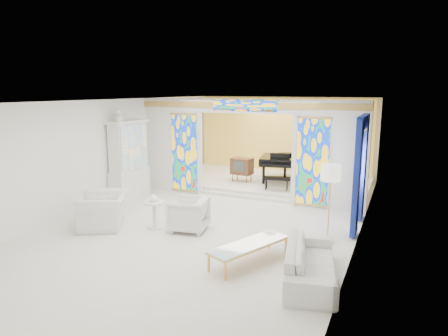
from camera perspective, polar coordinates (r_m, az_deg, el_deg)
The scene contains 24 objects.
floor at distance 10.47m, azimuth -0.99°, elevation -7.08°, with size 12.00×12.00×0.00m, color white.
ceiling at distance 9.94m, azimuth -1.05°, elevation 9.57°, with size 7.00×12.00×0.02m, color white.
wall_back at distance 15.68m, azimuth 8.43°, elevation 4.54°, with size 7.00×0.02×3.00m, color white.
wall_front at distance 5.49m, azimuth -29.26°, elevation -9.17°, with size 7.00×0.02×3.00m, color white.
wall_left at distance 12.00m, azimuth -16.32°, elevation 2.20°, with size 0.02×12.00×3.00m, color white.
wall_right at distance 9.19m, azimuth 19.12°, elevation -0.60°, with size 0.02×12.00×3.00m, color white.
partition_wall at distance 11.89m, azimuth 3.10°, elevation 3.30°, with size 7.00×0.22×3.00m.
stained_glass_left at distance 12.71m, azimuth -5.65°, elevation 2.17°, with size 0.90×0.04×2.40m, color gold.
stained_glass_right at distance 11.27m, azimuth 12.55°, elevation 0.80°, with size 0.90×0.04×2.40m, color gold.
stained_glass_transom at distance 11.69m, azimuth 2.97°, elevation 8.91°, with size 2.00×0.04×0.34m, color gold.
alcove_platform at distance 14.12m, azimuth 6.14°, elevation -1.94°, with size 6.80×3.80×0.18m, color white.
gold_curtain_back at distance 15.56m, azimuth 8.31°, elevation 4.49°, with size 6.70×0.10×2.90m, color #F8CD56.
chandelier at distance 13.62m, azimuth 7.03°, elevation 8.03°, with size 0.48×0.48×0.30m, color gold.
blue_drapes at distance 9.87m, azimuth 18.97°, elevation 0.64°, with size 0.14×1.85×2.65m.
china_cabinet at distance 12.33m, azimuth -13.44°, elevation 1.02°, with size 0.56×1.46×2.72m.
armchair_left at distance 10.11m, azimuth -16.84°, elevation -5.83°, with size 1.24×1.09×0.81m, color white.
armchair_right at distance 9.46m, azimuth -5.08°, elevation -6.62°, with size 0.84×0.86×0.78m, color white.
sofa at distance 7.31m, azimuth 12.23°, elevation -13.01°, with size 2.14×0.84×0.63m, color white.
side_table at distance 9.70m, azimuth -9.96°, elevation -6.03°, with size 0.69×0.69×0.66m.
vase at distance 9.61m, azimuth -10.03°, elevation -4.14°, with size 0.19×0.19×0.20m, color silver.
coffee_table at distance 7.75m, azimuth 3.63°, elevation -10.94°, with size 1.20×1.83×0.39m.
floor_lamp at distance 8.72m, azimuth 14.99°, elevation -1.20°, with size 0.48×0.48×1.72m.
grand_piano at distance 13.91m, azimuth 8.73°, elevation 1.11°, with size 1.81×2.79×1.03m.
tv_console at distance 13.62m, azimuth 2.57°, elevation 0.25°, with size 0.73×0.53×0.80m.
Camera 1 is at (4.26, -8.98, 3.27)m, focal length 32.00 mm.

